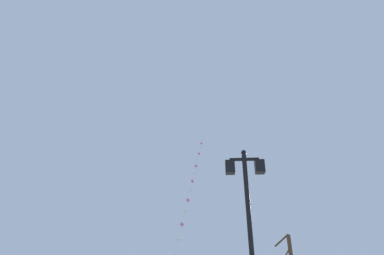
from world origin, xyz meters
TOP-DOWN VIEW (x-y plane):
  - twin_lantern_lamp_post at (2.32, 9.04)m, footprint 1.18×0.28m
  - kite_train at (-0.78, 33.92)m, footprint 2.49×22.02m

SIDE VIEW (x-z plane):
  - twin_lantern_lamp_post at x=2.32m, z-range 0.99..6.27m
  - kite_train at x=-0.78m, z-range 0.24..21.84m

